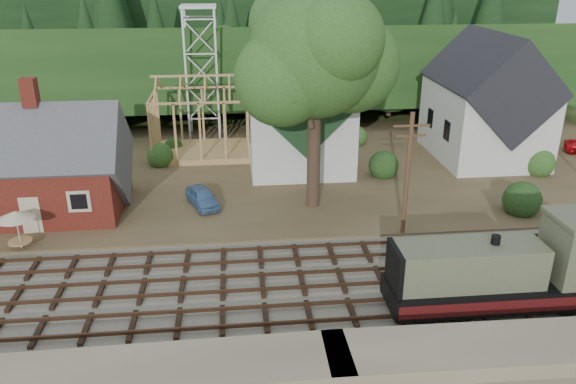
{
  "coord_description": "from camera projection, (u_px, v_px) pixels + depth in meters",
  "views": [
    {
      "loc": [
        -3.39,
        -25.49,
        16.06
      ],
      "look_at": [
        -0.15,
        6.0,
        3.0
      ],
      "focal_mm": 35.0,
      "sensor_mm": 36.0,
      "label": 1
    }
  ],
  "objects": [
    {
      "name": "patio_set",
      "position": [
        15.0,
        217.0,
        32.53
      ],
      "size": [
        2.13,
        2.13,
        2.38
      ],
      "color": "silver",
      "rests_on": "village_flat"
    },
    {
      "name": "timber_frame",
      "position": [
        202.0,
        121.0,
        48.3
      ],
      "size": [
        8.2,
        6.2,
        6.99
      ],
      "color": "tan",
      "rests_on": "village_flat"
    },
    {
      "name": "lattice_tower",
      "position": [
        200.0,
        32.0,
        51.24
      ],
      "size": [
        3.2,
        3.2,
        12.12
      ],
      "color": "silver",
      "rests_on": "village_flat"
    },
    {
      "name": "village_flat",
      "position": [
        275.0,
        169.0,
        46.38
      ],
      "size": [
        64.0,
        26.0,
        0.3
      ],
      "primitive_type": "cube",
      "color": "brown",
      "rests_on": "ground"
    },
    {
      "name": "ground",
      "position": [
        302.0,
        287.0,
        29.89
      ],
      "size": [
        140.0,
        140.0,
        0.0
      ],
      "primitive_type": "plane",
      "color": "#384C1E",
      "rests_on": "ground"
    },
    {
      "name": "farmhouse",
      "position": [
        486.0,
        105.0,
        47.21
      ],
      "size": [
        8.4,
        10.8,
        10.6
      ],
      "color": "silver",
      "rests_on": "village_flat"
    },
    {
      "name": "depot",
      "position": [
        43.0,
        170.0,
        37.26
      ],
      "size": [
        10.8,
        7.41,
        9.0
      ],
      "color": "#591814",
      "rests_on": "village_flat"
    },
    {
      "name": "car_blue",
      "position": [
        202.0,
        197.0,
        38.78
      ],
      "size": [
        2.8,
        4.08,
        1.29
      ],
      "primitive_type": "imported",
      "rotation": [
        0.0,
        0.0,
        0.38
      ],
      "color": "#527CAF",
      "rests_on": "village_flat"
    },
    {
      "name": "ridge",
      "position": [
        253.0,
        78.0,
        83.22
      ],
      "size": [
        80.0,
        20.0,
        12.0
      ],
      "primitive_type": "cube",
      "color": "black",
      "rests_on": "ground"
    },
    {
      "name": "church",
      "position": [
        297.0,
        104.0,
        46.2
      ],
      "size": [
        8.4,
        15.17,
        13.0
      ],
      "color": "silver",
      "rests_on": "village_flat"
    },
    {
      "name": "locomotive",
      "position": [
        519.0,
        271.0,
        27.3
      ],
      "size": [
        11.78,
        2.95,
        4.72
      ],
      "color": "black",
      "rests_on": "railroad_bed"
    },
    {
      "name": "telegraph_pole_near",
      "position": [
        407.0,
        173.0,
        33.71
      ],
      "size": [
        2.2,
        0.28,
        8.0
      ],
      "color": "#4C331E",
      "rests_on": "ground"
    },
    {
      "name": "railroad_bed",
      "position": [
        302.0,
        285.0,
        29.85
      ],
      "size": [
        64.0,
        11.0,
        0.16
      ],
      "primitive_type": "cube",
      "color": "#726B5B",
      "rests_on": "ground"
    },
    {
      "name": "big_tree",
      "position": [
        318.0,
        61.0,
        35.47
      ],
      "size": [
        10.9,
        8.4,
        14.7
      ],
      "color": "#38281E",
      "rests_on": "village_flat"
    },
    {
      "name": "hillside",
      "position": [
        259.0,
        103.0,
        68.51
      ],
      "size": [
        70.0,
        28.96,
        12.74
      ],
      "primitive_type": "cube",
      "rotation": [
        -0.17,
        0.0,
        0.0
      ],
      "color": "#1E3F19",
      "rests_on": "ground"
    },
    {
      "name": "car_green",
      "position": [
        6.0,
        209.0,
        37.16
      ],
      "size": [
        3.46,
        2.12,
        1.08
      ],
      "primitive_type": "imported",
      "rotation": [
        0.0,
        0.0,
        1.89
      ],
      "color": "#74A673",
      "rests_on": "village_flat"
    }
  ]
}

